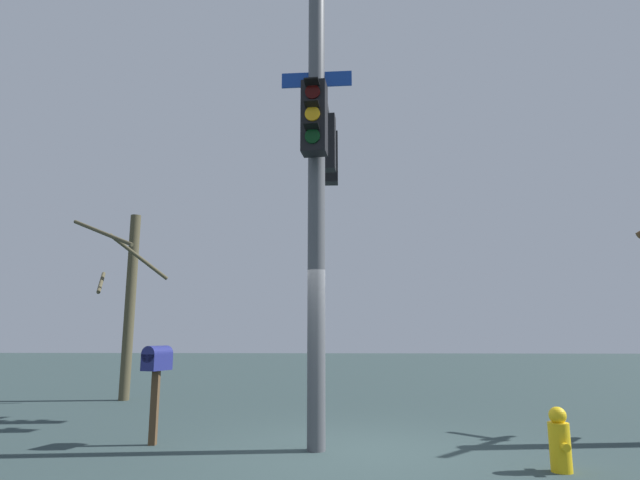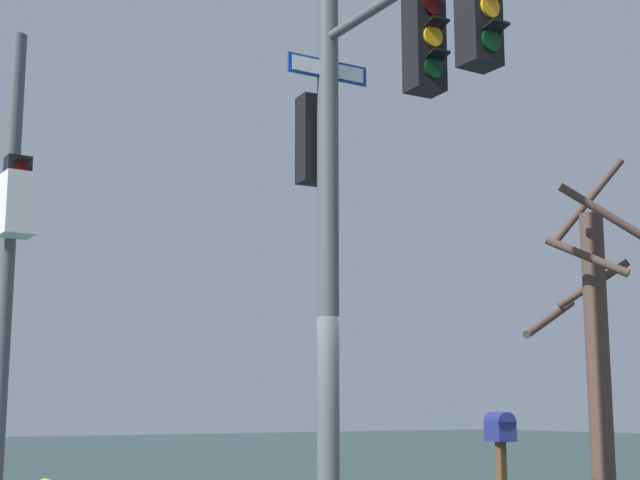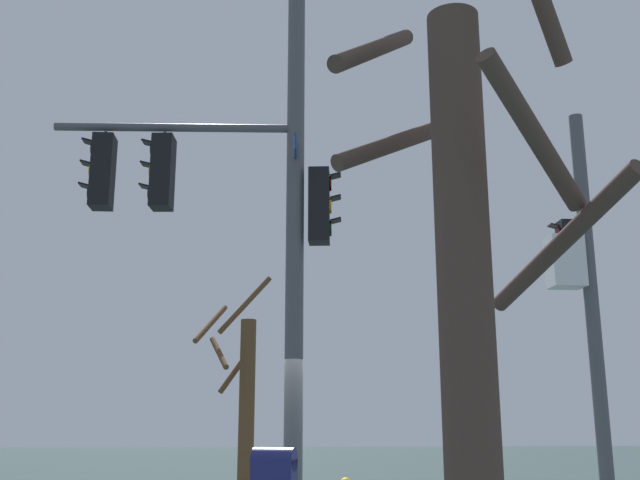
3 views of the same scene
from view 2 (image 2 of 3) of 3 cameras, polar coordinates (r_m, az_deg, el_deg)
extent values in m
cylinder|color=#4C4F54|center=(11.63, 0.47, 6.83)|extent=(0.26, 0.26, 9.62)
cube|color=black|center=(10.24, 6.18, 11.61)|extent=(0.33, 0.38, 1.10)
cylinder|color=#2F0403|center=(10.24, 6.68, 13.67)|extent=(0.05, 0.22, 0.22)
cylinder|color=#F2A814|center=(10.11, 6.72, 11.90)|extent=(0.05, 0.22, 0.22)
cube|color=black|center=(10.10, 6.96, 12.67)|extent=(0.18, 0.22, 0.06)
cylinder|color=black|center=(9.99, 6.76, 10.09)|extent=(0.05, 0.22, 0.22)
cube|color=black|center=(9.97, 7.00, 10.86)|extent=(0.18, 0.22, 0.06)
cube|color=black|center=(9.61, 9.36, 13.17)|extent=(0.30, 0.36, 1.10)
cylinder|color=#F2A814|center=(9.50, 10.05, 13.47)|extent=(0.03, 0.22, 0.22)
cylinder|color=black|center=(9.37, 10.11, 11.56)|extent=(0.03, 0.22, 0.22)
cube|color=black|center=(9.36, 10.41, 12.38)|extent=(0.16, 0.21, 0.06)
cube|color=black|center=(11.89, -0.40, 5.94)|extent=(0.34, 0.39, 1.10)
cylinder|color=#2F0403|center=(12.13, -0.75, 7.29)|extent=(0.06, 0.22, 0.22)
cube|color=black|center=(12.23, -0.90, 7.74)|extent=(0.18, 0.23, 0.06)
cylinder|color=#F2A814|center=(12.03, -0.75, 5.75)|extent=(0.06, 0.22, 0.22)
cube|color=black|center=(12.13, -0.90, 6.21)|extent=(0.18, 0.23, 0.06)
cylinder|color=black|center=(11.95, -0.75, 4.18)|extent=(0.06, 0.22, 0.22)
cube|color=black|center=(12.04, -0.91, 4.65)|extent=(0.18, 0.23, 0.06)
cube|color=navy|center=(11.85, 0.46, 10.06)|extent=(0.08, 1.10, 0.24)
cube|color=white|center=(11.84, 0.51, 10.09)|extent=(0.05, 1.00, 0.18)
cylinder|color=#4C4F54|center=(15.28, -18.08, -1.27)|extent=(0.25, 0.25, 7.25)
cube|color=white|center=(15.02, -17.49, 2.00)|extent=(0.60, 0.48, 0.94)
cube|color=black|center=(15.13, -17.53, 2.69)|extent=(0.31, 0.37, 1.10)
cylinder|color=#2F0403|center=(15.05, -17.30, 4.08)|extent=(0.03, 0.22, 0.22)
cube|color=black|center=(15.01, -17.20, 4.58)|extent=(0.16, 0.21, 0.06)
cylinder|color=#F2A814|center=(14.97, -17.37, 2.81)|extent=(0.03, 0.22, 0.22)
cube|color=black|center=(14.93, -17.27, 3.32)|extent=(0.16, 0.21, 0.06)
cylinder|color=black|center=(14.91, -17.44, 1.54)|extent=(0.03, 0.22, 0.22)
cube|color=black|center=(14.86, -17.34, 2.04)|extent=(0.16, 0.21, 0.06)
cube|color=navy|center=(12.42, 10.62, -11.08)|extent=(0.49, 0.37, 0.24)
cylinder|color=navy|center=(12.42, 10.60, -10.53)|extent=(0.49, 0.37, 0.24)
cylinder|color=#493830|center=(15.61, 16.13, -6.62)|extent=(0.37, 0.37, 4.50)
cylinder|color=#493830|center=(15.18, 15.53, -0.95)|extent=(1.12, 0.77, 0.71)
cylinder|color=#493830|center=(16.00, 13.45, -4.53)|extent=(0.57, 1.60, 0.74)
cylinder|color=#493830|center=(16.50, 15.58, 2.24)|extent=(0.96, 0.94, 1.42)
cylinder|color=#493830|center=(15.28, 16.35, 1.62)|extent=(0.84, 1.16, 0.90)
cylinder|color=#493830|center=(16.28, 15.86, -2.53)|extent=(0.96, 0.90, 0.79)
camera|label=1|loc=(17.75, -14.24, -9.28)|focal=29.02mm
camera|label=3|loc=(18.77, 28.83, -8.03)|focal=41.68mm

